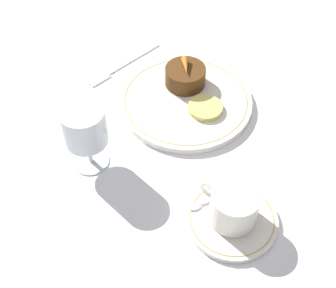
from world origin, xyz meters
TOP-DOWN VIEW (x-y plane):
  - ground_plane at (0.00, 0.00)m, footprint 3.00×3.00m
  - dinner_plate at (0.01, -0.02)m, footprint 0.27×0.27m
  - saucer at (-0.21, 0.15)m, footprint 0.15×0.15m
  - coffee_cup at (-0.21, 0.15)m, footprint 0.10×0.08m
  - spoon at (-0.17, 0.14)m, footprint 0.05×0.10m
  - wine_glass at (0.06, 0.20)m, footprint 0.08×0.08m
  - fork at (0.19, -0.02)m, footprint 0.04×0.20m
  - dessert_cake at (0.04, -0.06)m, footprint 0.08×0.08m
  - carrot_garnish at (0.04, -0.06)m, footprint 0.04×0.04m
  - pineapple_slice at (-0.04, -0.02)m, footprint 0.07×0.07m

SIDE VIEW (x-z plane):
  - ground_plane at x=0.00m, z-range 0.00..0.00m
  - fork at x=0.19m, z-range 0.00..0.01m
  - saucer at x=-0.21m, z-range 0.00..0.01m
  - dinner_plate at x=0.01m, z-range 0.00..0.02m
  - spoon at x=-0.17m, z-range 0.01..0.01m
  - pineapple_slice at x=-0.04m, z-range 0.01..0.02m
  - dessert_cake at x=0.04m, z-range 0.01..0.05m
  - coffee_cup at x=-0.21m, z-range 0.01..0.07m
  - carrot_garnish at x=0.04m, z-range 0.05..0.07m
  - wine_glass at x=0.06m, z-range 0.02..0.15m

